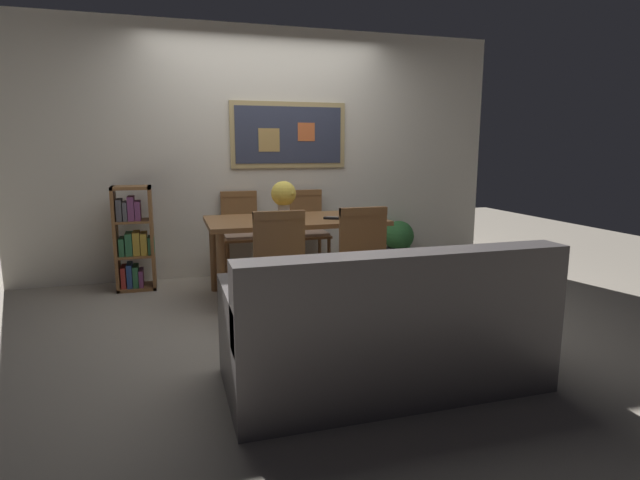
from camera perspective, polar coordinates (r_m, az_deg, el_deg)
ground_plane at (r=4.38m, az=-2.42°, el=-7.68°), size 12.00×12.00×0.00m
wall_back_with_painting at (r=5.53m, az=-6.09°, el=9.75°), size 5.20×0.14×2.60m
dining_table at (r=4.63m, az=-2.90°, el=1.35°), size 1.58×0.87×0.72m
dining_chair_near_right at (r=4.03m, az=4.33°, el=-1.41°), size 0.40×0.41×0.91m
dining_chair_near_left at (r=3.81m, az=-4.90°, el=-2.12°), size 0.40×0.41×0.91m
dining_chair_far_left at (r=5.34m, az=-8.95°, el=1.40°), size 0.40×0.41×0.91m
dining_chair_far_right at (r=5.44m, az=-1.48°, el=1.69°), size 0.40×0.41×0.91m
leather_couch at (r=2.95m, az=7.51°, el=-10.46°), size 1.80×0.84×0.84m
bookshelf at (r=5.18m, az=-20.30°, el=-0.06°), size 0.36×0.28×1.00m
potted_ivy at (r=5.90m, az=8.88°, el=-0.24°), size 0.35×0.35×0.53m
flower_vase at (r=4.63m, az=-4.12°, el=5.04°), size 0.23×0.23×0.34m
tv_remote at (r=4.54m, az=1.40°, el=2.50°), size 0.16×0.12×0.02m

